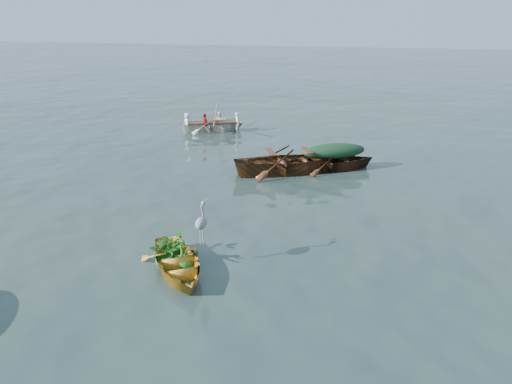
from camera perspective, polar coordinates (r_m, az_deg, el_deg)
ground at (r=11.88m, az=-0.89°, el=-5.28°), size 140.00×140.00×0.00m
yellow_dinghy at (r=10.54m, az=-8.93°, el=-9.02°), size 2.74×3.15×0.78m
green_tarp_boat at (r=17.12m, az=8.77°, el=2.49°), size 4.13×2.95×0.91m
open_wooden_boat at (r=16.62m, az=3.77°, el=2.15°), size 5.22×3.56×1.22m
rowed_boat at (r=22.57m, az=-4.97°, el=6.87°), size 4.00×2.66×0.90m
green_tarp_cover at (r=16.92m, az=8.90°, el=4.80°), size 2.27×1.62×0.52m
thwart_benches at (r=16.44m, az=3.82°, el=4.23°), size 2.67×1.92×0.04m
heron at (r=10.31m, az=-6.25°, el=-4.28°), size 0.46×0.49×0.92m
dinghy_weeds at (r=10.73m, az=-9.62°, el=-4.41°), size 1.09×1.14×0.60m
rowers at (r=22.40m, az=-5.04°, el=8.94°), size 2.90×2.07×0.76m
oars at (r=22.46m, az=-5.01°, el=8.06°), size 1.62×2.61×0.06m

